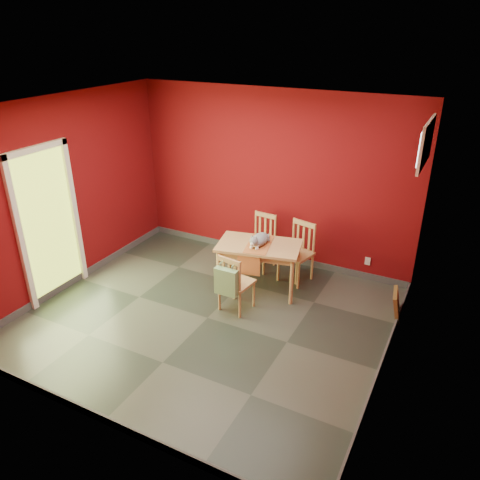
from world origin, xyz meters
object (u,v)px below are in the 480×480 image
at_px(cat, 260,237).
at_px(tote_bag, 226,282).
at_px(chair_far_left, 261,241).
at_px(chair_far_right, 298,251).
at_px(dining_table, 259,250).
at_px(picture_frame, 397,305).
at_px(chair_near, 235,282).

bearing_deg(cat, tote_bag, -109.16).
xyz_separation_m(chair_far_left, chair_far_right, (0.65, -0.12, 0.02)).
xyz_separation_m(dining_table, chair_far_left, (-0.27, 0.65, -0.19)).
height_order(chair_far_left, tote_bag, chair_far_left).
bearing_deg(chair_far_left, chair_far_right, -10.53).
height_order(dining_table, chair_far_right, chair_far_right).
relative_size(chair_far_left, tote_bag, 2.00).
height_order(chair_far_right, tote_bag, chair_far_right).
distance_m(chair_far_left, chair_far_right, 0.67).
xyz_separation_m(chair_far_right, picture_frame, (1.53, -0.37, -0.27)).
height_order(chair_far_left, chair_far_right, chair_far_right).
bearing_deg(chair_near, picture_frame, 22.00).
bearing_deg(chair_near, chair_far_right, 69.38).
relative_size(chair_far_right, tote_bag, 2.09).
bearing_deg(dining_table, chair_far_right, 53.94).
xyz_separation_m(tote_bag, picture_frame, (1.98, 1.00, -0.34)).
bearing_deg(picture_frame, tote_bag, -153.23).
distance_m(dining_table, picture_frame, 1.97).
bearing_deg(chair_far_right, chair_near, -110.62).
height_order(chair_far_left, chair_near, chair_far_left).
height_order(dining_table, tote_bag, tote_bag).
distance_m(dining_table, tote_bag, 0.85).
distance_m(cat, picture_frame, 2.01).
height_order(dining_table, cat, cat).
bearing_deg(cat, chair_far_left, 98.91).
relative_size(chair_far_left, cat, 1.98).
height_order(dining_table, picture_frame, dining_table).
height_order(chair_far_right, chair_near, chair_far_right).
relative_size(chair_far_right, cat, 2.07).
relative_size(chair_far_left, chair_far_right, 0.96).
bearing_deg(cat, dining_table, 145.36).
bearing_deg(tote_bag, chair_far_right, 71.64).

